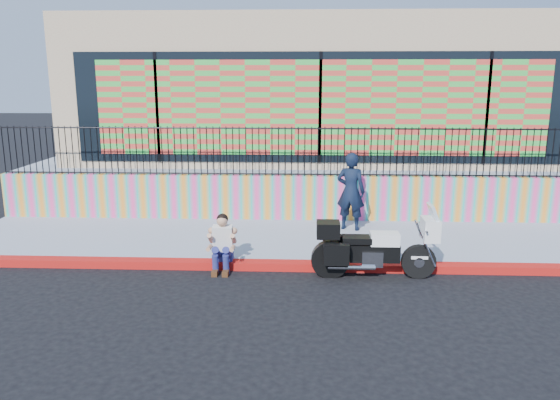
{
  "coord_description": "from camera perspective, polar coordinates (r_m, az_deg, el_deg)",
  "views": [
    {
      "loc": [
        -0.39,
        -9.97,
        3.64
      ],
      "look_at": [
        -0.89,
        1.2,
        1.1
      ],
      "focal_mm": 35.0,
      "sensor_mm": 36.0,
      "label": 1
    }
  ],
  "objects": [
    {
      "name": "metal_fence",
      "position": [
        13.35,
        4.24,
        5.06
      ],
      "size": [
        15.8,
        0.04,
        1.2
      ],
      "primitive_type": null,
      "color": "black",
      "rests_on": "mural_wall"
    },
    {
      "name": "elevated_platform",
      "position": [
        18.57,
        3.75,
        3.42
      ],
      "size": [
        16.0,
        10.0,
        1.25
      ],
      "primitive_type": "cube",
      "color": "gray",
      "rests_on": "ground"
    },
    {
      "name": "sidewalk",
      "position": [
        12.16,
        4.31,
        -4.28
      ],
      "size": [
        16.0,
        3.0,
        0.15
      ],
      "primitive_type": "cube",
      "color": "gray",
      "rests_on": "ground"
    },
    {
      "name": "police_motorcycle",
      "position": [
        10.17,
        9.63,
        -4.84
      ],
      "size": [
        2.25,
        0.74,
        1.4
      ],
      "color": "black",
      "rests_on": "ground"
    },
    {
      "name": "ground",
      "position": [
        10.62,
        4.56,
        -7.28
      ],
      "size": [
        90.0,
        90.0,
        0.0
      ],
      "primitive_type": "plane",
      "color": "black",
      "rests_on": "ground"
    },
    {
      "name": "police_officer",
      "position": [
        12.66,
        7.4,
        0.9
      ],
      "size": [
        0.76,
        0.61,
        1.8
      ],
      "primitive_type": "imported",
      "rotation": [
        0.0,
        0.0,
        2.83
      ],
      "color": "black",
      "rests_on": "sidewalk"
    },
    {
      "name": "mural_wall",
      "position": [
        13.55,
        4.16,
        0.23
      ],
      "size": [
        16.0,
        0.2,
        1.1
      ],
      "primitive_type": "cube",
      "color": "#FE4292",
      "rests_on": "sidewalk"
    },
    {
      "name": "red_curb",
      "position": [
        10.6,
        4.57,
        -6.9
      ],
      "size": [
        16.0,
        0.3,
        0.15
      ],
      "primitive_type": "cube",
      "color": "#B30C12",
      "rests_on": "ground"
    },
    {
      "name": "storefront_building",
      "position": [
        18.11,
        3.88,
        11.53
      ],
      "size": [
        14.0,
        8.06,
        4.0
      ],
      "color": "tan",
      "rests_on": "elevated_platform"
    },
    {
      "name": "seated_man",
      "position": [
        10.47,
        -6.09,
        -5.01
      ],
      "size": [
        0.54,
        0.71,
        1.06
      ],
      "color": "navy",
      "rests_on": "ground"
    }
  ]
}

